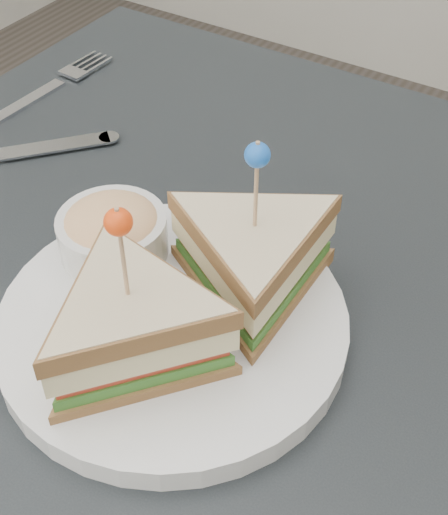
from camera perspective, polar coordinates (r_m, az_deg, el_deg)
table at (r=0.62m, az=-1.28°, el=-8.64°), size 0.80×0.80×0.75m
plate_meal at (r=0.52m, az=-3.42°, el=-2.74°), size 0.34×0.34×0.16m
cutlery_fork at (r=0.85m, az=-13.87°, el=12.87°), size 0.03×0.21×0.01m
cutlery_knife at (r=0.75m, az=-17.05°, el=7.82°), size 0.15×0.17×0.01m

